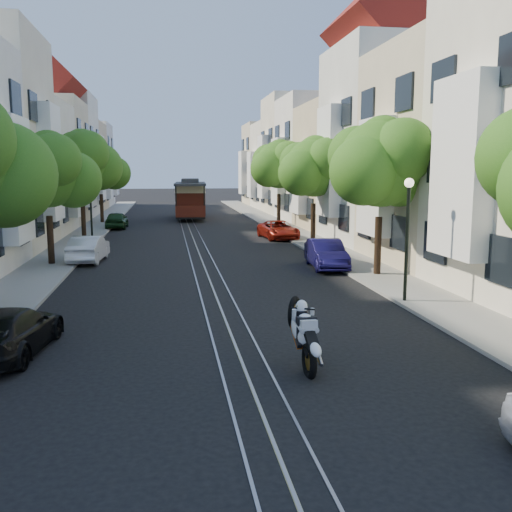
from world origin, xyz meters
name	(u,v)px	position (x,y,z in m)	size (l,w,h in m)	color
ground	(191,232)	(0.00, 28.00, 0.00)	(200.00, 200.00, 0.00)	black
sidewalk_east	(287,230)	(7.25, 28.00, 0.06)	(2.50, 80.00, 0.12)	gray
sidewalk_west	(89,233)	(-7.25, 28.00, 0.06)	(2.50, 80.00, 0.12)	gray
rail_left	(183,232)	(-0.55, 28.00, 0.01)	(0.06, 80.00, 0.02)	gray
rail_slot	(191,232)	(0.00, 28.00, 0.01)	(0.06, 80.00, 0.02)	gray
rail_right	(198,232)	(0.55, 28.00, 0.01)	(0.06, 80.00, 0.02)	gray
lane_line	(191,232)	(0.00, 28.00, 0.00)	(0.08, 80.00, 0.01)	tan
townhouses_east	(348,161)	(11.87, 27.91, 5.18)	(7.75, 72.00, 12.00)	beige
townhouses_west	(17,162)	(-11.87, 27.91, 5.08)	(7.75, 72.00, 11.76)	silver
tree_e_b	(382,165)	(7.26, 8.98, 4.73)	(4.93, 4.08, 6.68)	black
tree_e_c	(315,169)	(7.26, 19.98, 4.60)	(4.84, 3.99, 6.52)	black
tree_e_d	(280,166)	(7.26, 30.98, 4.87)	(5.01, 4.16, 6.85)	black
tree_w_b	(48,173)	(-7.14, 13.98, 4.40)	(4.72, 3.87, 6.27)	black
tree_w_c	(82,162)	(-7.14, 24.98, 5.07)	(5.13, 4.28, 7.09)	black
tree_w_d	(101,169)	(-7.14, 35.98, 4.60)	(4.84, 3.99, 6.52)	black
lamp_east	(408,221)	(6.30, 4.00, 2.85)	(0.32, 0.32, 4.16)	black
lamp_west	(91,198)	(-6.30, 22.00, 2.85)	(0.32, 0.32, 4.16)	black
sportbike_rider	(303,330)	(1.35, -1.71, 0.90)	(0.55, 2.14, 1.61)	black
cable_car	(191,197)	(0.50, 39.68, 2.02)	(3.19, 8.98, 3.40)	black
parked_car_e_mid	(326,254)	(5.60, 11.37, 0.67)	(1.41, 4.06, 1.34)	#100C3F
parked_car_e_far	(278,230)	(5.60, 22.93, 0.60)	(2.00, 4.34, 1.21)	maroon
parked_car_w_near	(10,331)	(-5.60, 0.34, 0.60)	(1.69, 4.15, 1.20)	black
parked_car_w_mid	(89,249)	(-5.60, 14.99, 0.66)	(1.40, 4.02, 1.32)	silver
parked_car_w_far	(117,220)	(-5.60, 31.49, 0.66)	(1.57, 3.89, 1.33)	#153618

